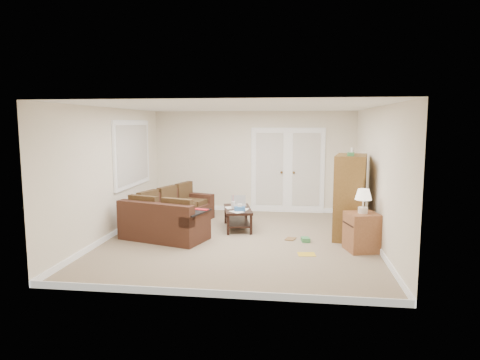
# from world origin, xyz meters

# --- Properties ---
(floor) EXTENTS (5.50, 5.50, 0.00)m
(floor) POSITION_xyz_m (0.00, 0.00, 0.00)
(floor) COLOR gray
(floor) RESTS_ON ground
(ceiling) EXTENTS (5.00, 5.50, 0.02)m
(ceiling) POSITION_xyz_m (0.00, 0.00, 2.50)
(ceiling) COLOR white
(ceiling) RESTS_ON wall_back
(wall_left) EXTENTS (0.02, 5.50, 2.50)m
(wall_left) POSITION_xyz_m (-2.50, 0.00, 1.25)
(wall_left) COLOR white
(wall_left) RESTS_ON floor
(wall_right) EXTENTS (0.02, 5.50, 2.50)m
(wall_right) POSITION_xyz_m (2.50, 0.00, 1.25)
(wall_right) COLOR white
(wall_right) RESTS_ON floor
(wall_back) EXTENTS (5.00, 0.02, 2.50)m
(wall_back) POSITION_xyz_m (0.00, 2.75, 1.25)
(wall_back) COLOR white
(wall_back) RESTS_ON floor
(wall_front) EXTENTS (5.00, 0.02, 2.50)m
(wall_front) POSITION_xyz_m (0.00, -2.75, 1.25)
(wall_front) COLOR white
(wall_front) RESTS_ON floor
(baseboards) EXTENTS (5.00, 5.50, 0.10)m
(baseboards) POSITION_xyz_m (0.00, 0.00, 0.05)
(baseboards) COLOR white
(baseboards) RESTS_ON floor
(french_doors) EXTENTS (1.80, 0.05, 2.13)m
(french_doors) POSITION_xyz_m (0.85, 2.71, 1.04)
(french_doors) COLOR white
(french_doors) RESTS_ON floor
(window_left) EXTENTS (0.05, 1.92, 1.42)m
(window_left) POSITION_xyz_m (-2.46, 1.00, 1.55)
(window_left) COLOR white
(window_left) RESTS_ON wall_left
(sectional_sofa) EXTENTS (1.79, 2.81, 0.76)m
(sectional_sofa) POSITION_xyz_m (-1.48, 0.48, 0.30)
(sectional_sofa) COLOR #44261A
(sectional_sofa) RESTS_ON floor
(coffee_table) EXTENTS (0.75, 1.16, 0.73)m
(coffee_table) POSITION_xyz_m (-0.15, 0.87, 0.24)
(coffee_table) COLOR black
(coffee_table) RESTS_ON floor
(tv_armoire) EXTENTS (0.73, 1.09, 1.73)m
(tv_armoire) POSITION_xyz_m (2.09, 0.45, 0.81)
(tv_armoire) COLOR brown
(tv_armoire) RESTS_ON floor
(side_cabinet) EXTENTS (0.63, 0.63, 1.09)m
(side_cabinet) POSITION_xyz_m (2.20, -0.43, 0.39)
(side_cabinet) COLOR brown
(side_cabinet) RESTS_ON floor
(space_heater) EXTENTS (0.13, 0.11, 0.29)m
(space_heater) POSITION_xyz_m (2.08, 2.45, 0.15)
(space_heater) COLOR silver
(space_heater) RESTS_ON floor
(floor_magazine) EXTENTS (0.32, 0.26, 0.01)m
(floor_magazine) POSITION_xyz_m (1.25, -0.77, 0.00)
(floor_magazine) COLOR yellow
(floor_magazine) RESTS_ON floor
(floor_greenbox) EXTENTS (0.18, 0.22, 0.08)m
(floor_greenbox) POSITION_xyz_m (1.25, 0.02, 0.04)
(floor_greenbox) COLOR #3E894D
(floor_greenbox) RESTS_ON floor
(floor_book) EXTENTS (0.23, 0.27, 0.02)m
(floor_book) POSITION_xyz_m (0.88, 0.17, 0.01)
(floor_book) COLOR brown
(floor_book) RESTS_ON floor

